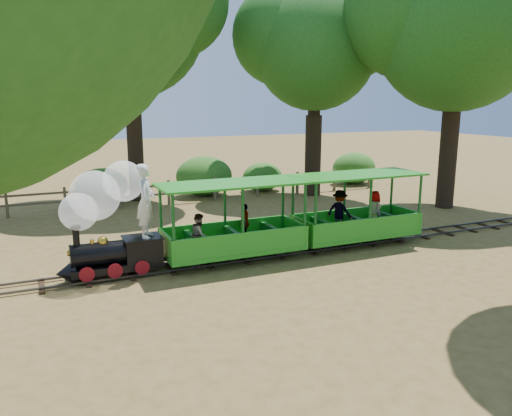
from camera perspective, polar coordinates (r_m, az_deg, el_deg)
name	(u,v)px	position (r m, az deg, el deg)	size (l,w,h in m)	color
ground	(276,255)	(13.92, 2.31, -5.40)	(90.00, 90.00, 0.00)	olive
track	(276,253)	(13.90, 2.31, -5.13)	(22.00, 1.00, 0.10)	#3F3D3A
locomotive	(108,211)	(12.32, -16.59, -0.37)	(2.49, 1.17, 2.86)	black
carriage_front	(231,233)	(13.17, -2.85, -2.82)	(3.89, 1.59, 2.02)	green
carriage_rear	(355,217)	(15.01, 11.23, -1.01)	(3.89, 1.59, 2.02)	green
oak_nc	(127,13)	(22.09, -14.51, 20.79)	(7.65, 6.73, 10.40)	#2D2116
oak_ne	(314,42)	(22.66, 6.68, 18.33)	(6.66, 5.86, 9.07)	#2D2116
oak_e	(457,18)	(21.30, 21.97, 19.47)	(7.85, 6.91, 10.03)	#2D2116
fence	(192,189)	(21.06, -7.31, 2.18)	(18.10, 0.10, 1.00)	brown
shrub_west	(102,186)	(21.61, -17.22, 2.42)	(2.13, 1.64, 1.48)	#2D6B1E
shrub_mid_w	(204,176)	(22.52, -5.94, 3.65)	(2.56, 1.97, 1.77)	#2D6B1E
shrub_mid_e	(263,177)	(23.58, 0.75, 3.57)	(1.93, 1.49, 1.34)	#2D6B1E
shrub_east	(354,168)	(26.11, 11.14, 4.49)	(2.33, 1.79, 1.61)	#2D6B1E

